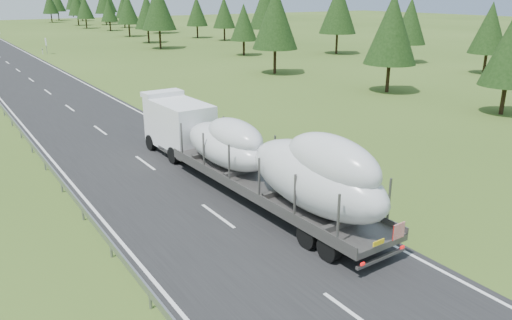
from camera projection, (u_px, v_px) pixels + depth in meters
ground at (355, 316)px, 15.94m from camera, size 400.00×400.00×0.00m
highway_sign at (46, 43)px, 82.42m from camera, size 0.08×0.90×2.60m
tree_line_right at (193, 7)px, 103.35m from camera, size 28.10×241.84×12.13m
boat_truck at (250, 152)px, 24.65m from camera, size 3.23×20.04×4.54m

